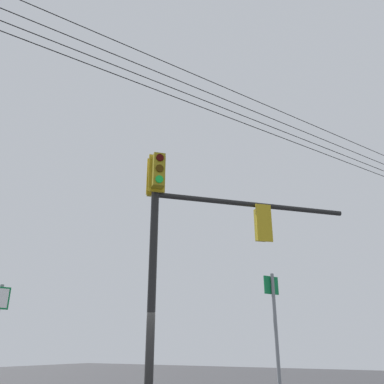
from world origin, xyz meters
The scene contains 3 objects.
signal_mast_assembly centered at (-0.53, -1.19, 4.65)m, with size 4.30×4.53×6.51m.
route_sign_secondary centered at (-2.92, -0.40, 1.89)m, with size 0.18×0.36×3.13m.
overhead_wire_span centered at (-0.51, -1.80, 9.15)m, with size 13.43×28.23×1.28m.
Camera 1 is at (-5.65, 7.45, 1.76)m, focal length 37.74 mm.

